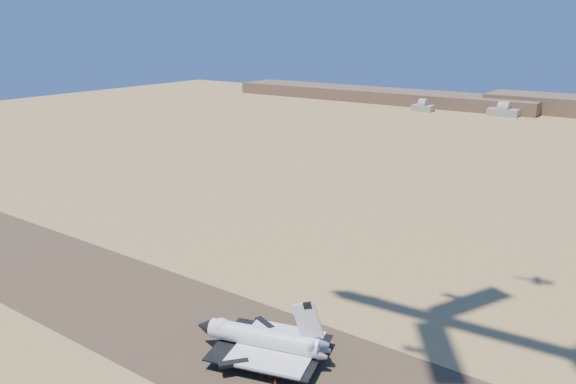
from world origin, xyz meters
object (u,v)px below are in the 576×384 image
Objects in this scene: crew_a at (269,376)px; crew_c at (262,376)px; shuttle at (263,340)px; crew_b at (275,383)px.

crew_c is at bearing 108.52° from crew_a.
shuttle is 21.00× the size of crew_a.
crew_a is at bearing -119.57° from crew_c.
shuttle is at bearing -22.77° from crew_c.
shuttle reaches higher than crew_a.
shuttle is 22.07× the size of crew_b.
shuttle is 21.34× the size of crew_c.
crew_a is at bearing 19.93° from crew_b.
crew_c reaches higher than crew_b.
crew_b is at bearing -54.96° from shuttle.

